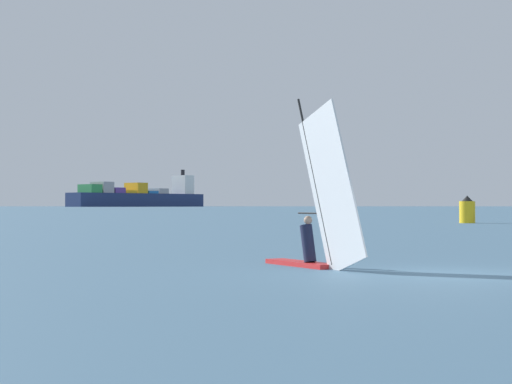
# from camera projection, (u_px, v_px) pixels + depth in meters

# --- Properties ---
(ground_plane) EXTENTS (4000.00, 4000.00, 0.00)m
(ground_plane) POSITION_uv_depth(u_px,v_px,m) (442.00, 275.00, 18.24)
(ground_plane) COLOR #476B84
(windsurfer) EXTENTS (2.38, 3.68, 4.54)m
(windsurfer) POSITION_uv_depth(u_px,v_px,m) (317.00, 219.00, 20.30)
(windsurfer) COLOR red
(windsurfer) RESTS_ON ground_plane
(cargo_ship) EXTENTS (118.61, 135.00, 38.24)m
(cargo_ship) POSITION_uv_depth(u_px,v_px,m) (139.00, 197.00, 784.45)
(cargo_ship) COLOR navy
(cargo_ship) RESTS_ON ground_plane
(distant_headland) EXTENTS (1201.62, 644.33, 28.22)m
(distant_headland) POSITION_uv_depth(u_px,v_px,m) (168.00, 199.00, 1596.89)
(distant_headland) COLOR #756B56
(distant_headland) RESTS_ON ground_plane
(channel_buoy) EXTENTS (1.38, 1.38, 2.44)m
(channel_buoy) POSITION_uv_depth(u_px,v_px,m) (467.00, 211.00, 70.88)
(channel_buoy) COLOR yellow
(channel_buoy) RESTS_ON ground_plane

